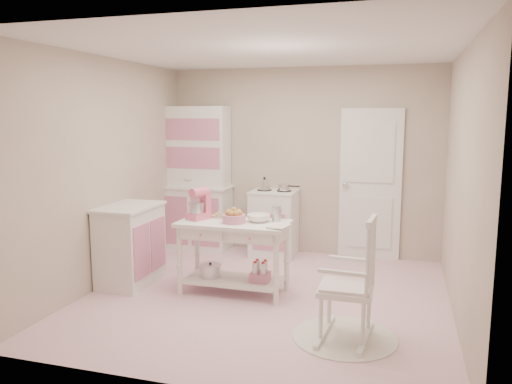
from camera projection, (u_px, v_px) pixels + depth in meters
room_shell at (266, 144)px, 5.14m from camera, size 3.84×3.84×2.62m
door at (370, 184)px, 6.74m from camera, size 0.82×0.05×2.04m
hutch at (195, 178)px, 7.23m from camera, size 1.06×0.50×2.08m
stove at (274, 223)px, 6.93m from camera, size 0.62×0.57×0.92m
base_cabinet at (130, 245)px, 5.78m from camera, size 0.54×0.84×0.92m
lace_rug at (345, 337)px, 4.40m from camera, size 0.92×0.92×0.01m
rocking_chair at (346, 278)px, 4.32m from camera, size 0.53×0.75×1.10m
work_table at (234, 257)px, 5.47m from camera, size 1.20×0.60×0.80m
stand_mixer at (198, 204)px, 5.52m from camera, size 0.30×0.34×0.34m
cookie_tray at (226, 217)px, 5.62m from camera, size 0.34×0.24×0.02m
bread_basket at (234, 219)px, 5.35m from camera, size 0.25×0.25×0.09m
mixing_bowl at (259, 218)px, 5.41m from camera, size 0.26×0.26×0.08m
metal_pitcher at (277, 214)px, 5.43m from camera, size 0.10×0.10×0.17m
recipe_book at (271, 226)px, 5.17m from camera, size 0.23×0.28×0.02m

